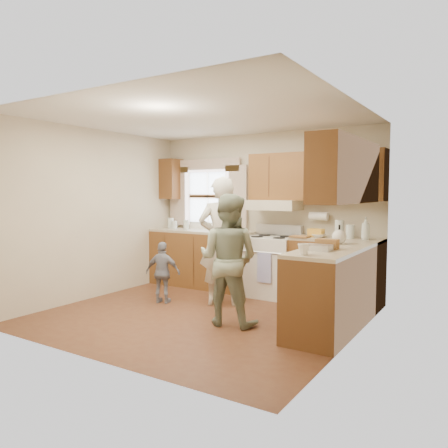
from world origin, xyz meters
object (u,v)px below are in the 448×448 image
Objects in this scene: stove at (272,265)px; child at (163,272)px; woman_right at (228,259)px; woman_left at (222,241)px.

stove is 1.23× the size of child.
woman_right is (0.18, -1.55, 0.31)m from stove.
woman_left is at bearing -112.92° from stove.
woman_right is at bearing 98.52° from woman_left.
woman_left is 0.89m from woman_right.
woman_left is 0.96m from child.
child is at bearing -3.52° from woman_left.
child is (-1.30, 0.34, -0.34)m from woman_right.
child is (-1.12, -1.20, -0.03)m from stove.
woman_left is at bearing -59.95° from woman_right.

